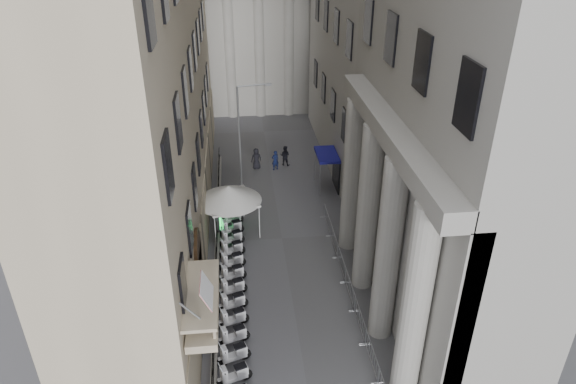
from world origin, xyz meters
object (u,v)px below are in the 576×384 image
at_px(security_tent, 238,196).
at_px(info_kiosk, 219,224).
at_px(pedestrian_a, 275,160).
at_px(pedestrian_b, 285,156).
at_px(street_lamp, 243,128).

height_order(security_tent, info_kiosk, security_tent).
distance_m(security_tent, pedestrian_a, 10.45).
xyz_separation_m(pedestrian_a, pedestrian_b, (0.91, 0.82, 0.02)).
distance_m(info_kiosk, pedestrian_a, 10.63).
distance_m(security_tent, pedestrian_b, 11.51).
xyz_separation_m(security_tent, pedestrian_b, (4.17, 10.53, -2.07)).
bearing_deg(info_kiosk, street_lamp, 80.35).
bearing_deg(pedestrian_b, info_kiosk, 83.80).
bearing_deg(security_tent, pedestrian_a, 71.42).
distance_m(street_lamp, pedestrian_a, 5.45).
bearing_deg(street_lamp, info_kiosk, -117.32).
distance_m(info_kiosk, pedestrian_b, 11.77).
bearing_deg(info_kiosk, pedestrian_a, 70.62).
distance_m(pedestrian_a, pedestrian_b, 1.22).
bearing_deg(security_tent, info_kiosk, 174.50).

